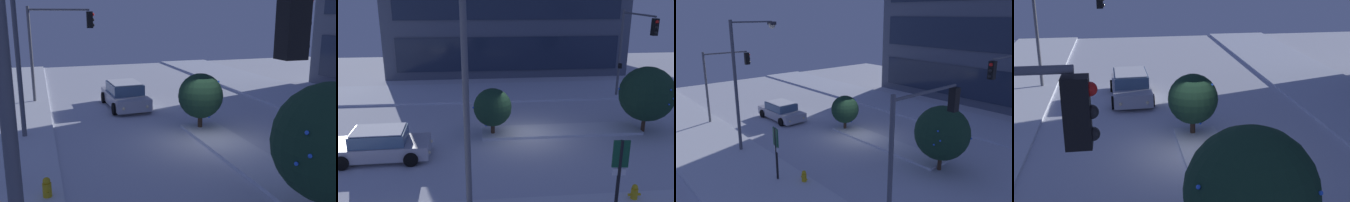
{
  "view_description": "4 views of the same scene",
  "coord_description": "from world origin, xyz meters",
  "views": [
    {
      "loc": [
        13.91,
        -6.68,
        5.33
      ],
      "look_at": [
        -0.54,
        -1.7,
        1.79
      ],
      "focal_mm": 40.39,
      "sensor_mm": 36.0,
      "label": 1
    },
    {
      "loc": [
        -2.71,
        -17.89,
        7.65
      ],
      "look_at": [
        -1.2,
        -2.06,
        2.71
      ],
      "focal_mm": 37.75,
      "sensor_mm": 36.0,
      "label": 2
    },
    {
      "loc": [
        16.53,
        -15.23,
        8.61
      ],
      "look_at": [
        -0.61,
        -0.73,
        2.68
      ],
      "focal_mm": 35.36,
      "sensor_mm": 36.0,
      "label": 3
    },
    {
      "loc": [
        15.04,
        -2.73,
        7.18
      ],
      "look_at": [
        0.76,
        -0.54,
        2.39
      ],
      "focal_mm": 46.48,
      "sensor_mm": 36.0,
      "label": 4
    }
  ],
  "objects": [
    {
      "name": "decorated_tree_median",
      "position": [
        6.86,
        0.07,
        2.22
      ],
      "size": [
        3.06,
        3.05,
        3.74
      ],
      "color": "#473323",
      "rests_on": "ground"
    },
    {
      "name": "ground",
      "position": [
        0.0,
        0.0,
        0.0
      ],
      "size": [
        52.0,
        52.0,
        0.0
      ],
      "primitive_type": "plane",
      "color": "silver"
    },
    {
      "name": "car_near",
      "position": [
        -7.18,
        -2.07,
        0.71
      ],
      "size": [
        4.73,
        2.22,
        1.49
      ],
      "rotation": [
        0.0,
        0.0,
        0.03
      ],
      "color": "#B7B7C1",
      "rests_on": "ground"
    },
    {
      "name": "parking_info_sign",
      "position": [
        2.11,
        -7.64,
        1.91
      ],
      "size": [
        0.55,
        0.12,
        2.98
      ],
      "rotation": [
        0.0,
        0.0,
        1.48
      ],
      "color": "black",
      "rests_on": "ground"
    },
    {
      "name": "traffic_light_corner_near_left",
      "position": [
        -9.97,
        -5.5,
        4.02
      ],
      "size": [
        0.32,
        3.91,
        5.77
      ],
      "rotation": [
        0.0,
        0.0,
        1.57
      ],
      "color": "#565960",
      "rests_on": "ground"
    },
    {
      "name": "decorated_tree_left_of_median",
      "position": [
        -1.71,
        0.29,
        1.63
      ],
      "size": [
        2.13,
        2.08,
        2.68
      ],
      "color": "#473323",
      "rests_on": "ground"
    },
    {
      "name": "street_lamp_arched",
      "position": [
        -3.01,
        -6.67,
        5.36
      ],
      "size": [
        0.59,
        3.12,
        8.28
      ],
      "rotation": [
        0.0,
        0.0,
        1.64
      ],
      "color": "#565960",
      "rests_on": "ground"
    },
    {
      "name": "median_strip",
      "position": [
        2.17,
        0.45,
        0.07
      ],
      "size": [
        9.0,
        1.8,
        0.14
      ],
      "primitive_type": "cube",
      "color": "silver",
      "rests_on": "ground"
    },
    {
      "name": "traffic_light_corner_near_right",
      "position": [
        9.42,
        -5.43,
        4.18
      ],
      "size": [
        0.32,
        4.14,
        6.0
      ],
      "rotation": [
        0.0,
        0.0,
        1.57
      ],
      "color": "#565960",
      "rests_on": "ground"
    },
    {
      "name": "fire_hydrant",
      "position": [
        3.23,
        -6.71,
        0.35
      ],
      "size": [
        0.48,
        0.26,
        0.74
      ],
      "color": "gold",
      "rests_on": "ground"
    }
  ]
}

